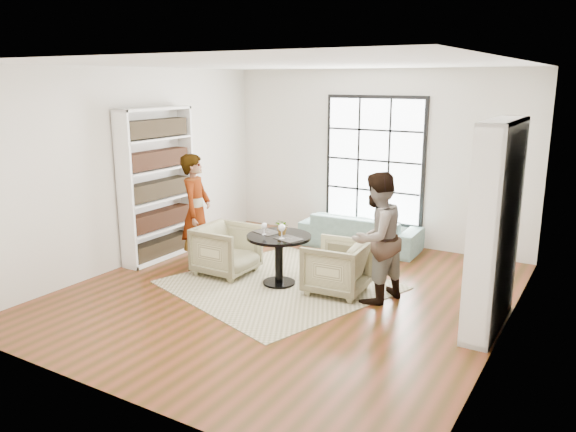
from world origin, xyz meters
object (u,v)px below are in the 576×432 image
Objects in this scene: person_right at (376,238)px; wine_glass_right at (282,228)px; sofa at (360,231)px; person_left at (196,212)px; wine_glass_left at (264,226)px; armchair_left at (227,250)px; pedestal_table at (279,249)px; armchair_right at (336,267)px; flower_centerpiece at (283,227)px.

wine_glass_right is at bearing -60.69° from person_right.
person_left is (-1.71, -2.24, 0.58)m from sofa.
armchair_left is at bearing 175.06° from wine_glass_left.
wine_glass_right is at bearing -10.49° from wine_glass_left.
wine_glass_right is at bearing 84.99° from sofa.
wine_glass_right is (1.58, -0.12, -0.01)m from person_left.
sofa is at bearing 83.30° from pedestal_table.
armchair_right is (0.83, 0.14, -0.16)m from pedestal_table.
pedestal_table is 0.38m from wine_glass_left.
armchair_left reaches higher than pedestal_table.
person_left is 10.21× the size of wine_glass_left.
sofa is 2.43m from wine_glass_right.
person_right is at bearing -86.66° from armchair_left.
armchair_left is 2.33m from person_right.
person_right is 1.28m from wine_glass_right.
wine_glass_left is at bearing -158.95° from pedestal_table.
person_left is 1.03× the size of person_right.
armchair_left is at bearing 173.31° from wine_glass_right.
wine_glass_left is at bearing -82.86° from armchair_right.
flower_centerpiece is (0.23, 0.12, -0.01)m from wine_glass_left.
wine_glass_right reaches higher than sofa.
armchair_left is 1.73m from armchair_right.
person_left is at bearing 50.79° from sofa.
armchair_right is 4.58× the size of wine_glass_left.
armchair_right is 0.92m from flower_centerpiece.
pedestal_table is 5.23× the size of wine_glass_left.
person_left reaches higher than pedestal_table.
person_left is at bearing -179.47° from pedestal_table.
sofa is 1.15× the size of person_left.
flower_centerpiece is (0.04, 0.04, 0.31)m from pedestal_table.
pedestal_table is 1.50m from person_left.
armchair_left reaches higher than armchair_right.
person_left is at bearing -90.75° from armchair_right.
person_left is (-2.28, -0.15, 0.52)m from armchair_right.
armchair_right is (1.73, 0.15, -0.01)m from armchair_left.
person_right reaches higher than pedestal_table.
armchair_right is 0.45× the size of person_left.
armchair_left is at bearing 60.76° from sofa.
armchair_right is 0.46× the size of person_right.
sofa is at bearing 86.77° from wine_glass_right.
sofa is 2.43m from person_right.
flower_centerpiece is at bearing -87.73° from armchair_right.
sofa is at bearing -169.38° from armchair_right.
person_left reaches higher than armchair_left.
armchair_left is at bearing -179.14° from pedestal_table.
armchair_right is at bearing 21.13° from wine_glass_right.
wine_glass_left is (0.71, -0.06, 0.47)m from armchair_left.
armchair_left is 3.84× the size of wine_glass_right.
armchair_left is at bearing -109.12° from person_left.
pedestal_table is 4.24× the size of wine_glass_right.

